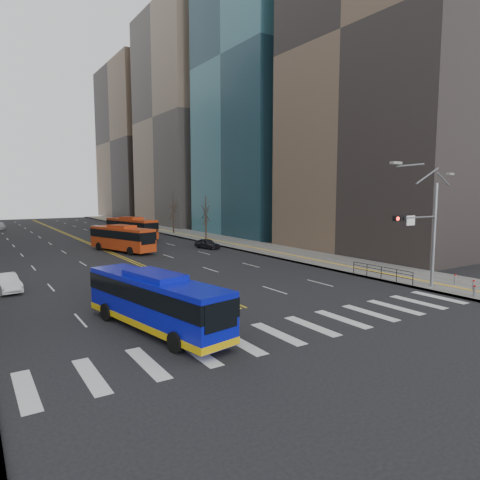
{
  "coord_description": "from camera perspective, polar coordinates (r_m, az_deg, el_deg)",
  "views": [
    {
      "loc": [
        -14.46,
        -17.08,
        7.39
      ],
      "look_at": [
        2.34,
        9.11,
        3.83
      ],
      "focal_mm": 32.0,
      "sensor_mm": 36.0,
      "label": 1
    }
  ],
  "objects": [
    {
      "name": "ground",
      "position": [
        23.57,
        7.35,
        -11.79
      ],
      "size": [
        220.0,
        220.0,
        0.0
      ],
      "primitive_type": "plane",
      "color": "black"
    },
    {
      "name": "street_trees",
      "position": [
        52.2,
        -24.66,
        3.17
      ],
      "size": [
        35.2,
        47.2,
        7.6
      ],
      "color": "black",
      "rests_on": "ground"
    },
    {
      "name": "car_dark_far",
      "position": [
        84.32,
        -13.93,
        1.68
      ],
      "size": [
        2.93,
        4.27,
        1.08
      ],
      "primitive_type": "imported",
      "rotation": [
        0.0,
        0.0,
        -0.32
      ],
      "color": "black",
      "rests_on": "ground"
    },
    {
      "name": "signal_mast",
      "position": [
        34.17,
        23.21,
        1.75
      ],
      "size": [
        5.37,
        0.37,
        9.39
      ],
      "color": "gray",
      "rests_on": "ground"
    },
    {
      "name": "pedestrian_railing",
      "position": [
        37.46,
        18.32,
        -3.9
      ],
      "size": [
        0.06,
        6.06,
        1.02
      ],
      "color": "black",
      "rests_on": "sidewalk_right"
    },
    {
      "name": "sidewalk_right",
      "position": [
        70.21,
        -5.41,
        0.52
      ],
      "size": [
        7.0,
        130.0,
        0.15
      ],
      "primitive_type": "cube",
      "color": "slate",
      "rests_on": "ground"
    },
    {
      "name": "red_bus_near",
      "position": [
        54.17,
        -15.46,
        0.4
      ],
      "size": [
        5.32,
        10.54,
        3.29
      ],
      "color": "#B93813",
      "rests_on": "ground"
    },
    {
      "name": "office_towers",
      "position": [
        88.38,
        -23.64,
        16.78
      ],
      "size": [
        83.0,
        134.0,
        58.0
      ],
      "color": "#99999B",
      "rests_on": "ground"
    },
    {
      "name": "car_white",
      "position": [
        36.07,
        -28.72,
        -5.03
      ],
      "size": [
        1.96,
        4.17,
        1.32
      ],
      "primitive_type": "imported",
      "rotation": [
        0.0,
        0.0,
        0.14
      ],
      "color": "silver",
      "rests_on": "ground"
    },
    {
      "name": "car_dark_mid",
      "position": [
        55.4,
        -4.4,
        -0.48
      ],
      "size": [
        2.33,
        4.05,
        1.3
      ],
      "primitive_type": "imported",
      "rotation": [
        0.0,
        0.0,
        0.22
      ],
      "color": "black",
      "rests_on": "ground"
    },
    {
      "name": "bollards",
      "position": [
        35.74,
        28.05,
        -5.27
      ],
      "size": [
        2.87,
        3.17,
        0.78
      ],
      "color": "gray",
      "rests_on": "sidewalk_right"
    },
    {
      "name": "red_bus_far",
      "position": [
        68.03,
        -14.27,
        1.71
      ],
      "size": [
        4.9,
        11.11,
        3.44
      ],
      "color": "#B93813",
      "rests_on": "ground"
    },
    {
      "name": "centerline",
      "position": [
        73.89,
        -21.22,
        0.35
      ],
      "size": [
        0.55,
        100.0,
        0.01
      ],
      "color": "gold",
      "rests_on": "ground"
    },
    {
      "name": "blue_bus",
      "position": [
        23.33,
        -11.25,
        -7.85
      ],
      "size": [
        4.25,
        10.91,
        3.14
      ],
      "color": "#0B11AE",
      "rests_on": "ground"
    },
    {
      "name": "crosswalk",
      "position": [
        23.57,
        7.35,
        -11.78
      ],
      "size": [
        26.7,
        4.0,
        0.01
      ],
      "color": "silver",
      "rests_on": "ground"
    }
  ]
}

